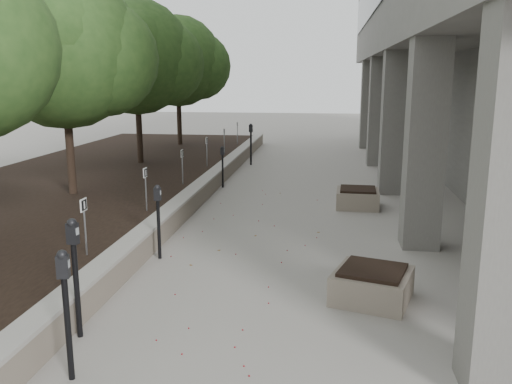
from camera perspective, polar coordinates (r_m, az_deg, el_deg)
The scene contains 19 objects.
retaining_wall at distance 14.23m, azimuth -6.28°, elevation -0.19°, with size 0.39×26.00×0.50m, color gray, non-canonical shape.
planting_bed at distance 15.52m, azimuth -19.56°, elevation 0.03°, with size 7.00×26.00×0.40m, color black.
crabapple_tree_3 at distance 14.00m, azimuth -19.70°, elevation 10.83°, with size 4.60×4.00×5.44m, color #284A1C, non-canonical shape.
crabapple_tree_4 at distance 18.60m, azimuth -12.59°, elevation 11.42°, with size 4.60×4.00×5.44m, color #284A1C, non-canonical shape.
crabapple_tree_5 at distance 23.36m, azimuth -8.32°, elevation 11.69°, with size 4.60×4.00×5.44m, color #284A1C, non-canonical shape.
parking_sign_3 at distance 9.21m, azimuth -17.79°, elevation -3.58°, with size 0.04×0.22×0.96m, color black, non-canonical shape.
parking_sign_4 at distance 11.90m, azimuth -11.68°, elevation 0.27°, with size 0.04×0.22×0.96m, color black, non-canonical shape.
parking_sign_5 at distance 14.71m, azimuth -7.86°, elevation 2.67°, with size 0.04×0.22×0.96m, color black, non-canonical shape.
parking_sign_6 at distance 17.59m, azimuth -5.27°, elevation 4.30°, with size 0.04×0.22×0.96m, color black, non-canonical shape.
parking_sign_7 at distance 20.50m, azimuth -3.41°, elevation 5.45°, with size 0.04×0.22×0.96m, color black, non-canonical shape.
parking_sign_8 at distance 23.43m, azimuth -2.00°, elevation 6.32°, with size 0.04×0.22×0.96m, color black, non-canonical shape.
parking_meter_1 at distance 7.20m, azimuth -18.66°, elevation -8.77°, with size 0.16×0.11×1.59m, color black, non-canonical shape.
parking_meter_2 at distance 6.28m, azimuth -19.52°, elevation -12.37°, with size 0.15×0.11×1.51m, color black, non-canonical shape.
parking_meter_3 at distance 9.90m, azimuth -10.36°, elevation -3.18°, with size 0.14×0.10×1.39m, color black, non-canonical shape.
parking_meter_4 at distance 16.10m, azimuth -3.58°, elevation 2.69°, with size 0.12×0.09×1.26m, color black, non-canonical shape.
parking_meter_5 at distance 20.20m, azimuth -0.55°, elevation 5.11°, with size 0.16×0.11×1.57m, color black, non-canonical shape.
planter_front at distance 8.29m, azimuth 12.29°, elevation -9.58°, with size 1.08×1.08×0.50m, color gray, non-canonical shape.
planter_back at distance 13.95m, azimuth 10.79°, elevation -0.59°, with size 1.06×1.06×0.50m, color gray, non-canonical shape.
berry_scatter at distance 10.17m, azimuth -2.14°, elevation -6.61°, with size 3.30×14.10×0.02m, color maroon, non-canonical shape.
Camera 1 is at (1.55, -4.48, 3.30)m, focal length 37.47 mm.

